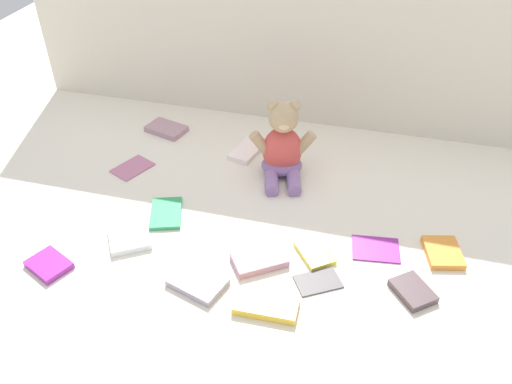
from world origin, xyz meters
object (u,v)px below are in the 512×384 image
at_px(teddy_bear, 282,149).
at_px(book_case_8, 318,281).
at_px(book_case_4, 376,248).
at_px(book_case_12, 443,252).
at_px(book_case_3, 130,238).
at_px(book_case_6, 132,167).
at_px(book_case_0, 315,253).
at_px(book_case_1, 166,129).
at_px(book_case_2, 413,291).
at_px(book_case_10, 198,282).
at_px(book_case_5, 166,213).
at_px(book_case_7, 247,150).
at_px(book_case_11, 266,305).
at_px(book_case_9, 49,265).
at_px(book_case_13, 259,260).

relative_size(teddy_bear, book_case_8, 2.28).
relative_size(book_case_4, book_case_12, 1.09).
bearing_deg(book_case_3, book_case_6, -98.22).
bearing_deg(book_case_0, book_case_1, -74.77).
xyz_separation_m(book_case_2, book_case_10, (-0.48, -0.10, -0.00)).
xyz_separation_m(book_case_6, book_case_8, (0.61, -0.31, -0.00)).
relative_size(book_case_0, book_case_1, 0.80).
relative_size(book_case_0, book_case_2, 1.08).
height_order(teddy_bear, book_case_3, teddy_bear).
distance_m(book_case_4, book_case_5, 0.55).
xyz_separation_m(book_case_2, book_case_7, (-0.51, 0.46, -0.00)).
distance_m(teddy_bear, book_case_4, 0.40).
xyz_separation_m(book_case_2, book_case_12, (0.07, 0.15, -0.00)).
distance_m(book_case_2, book_case_11, 0.33).
bearing_deg(book_case_10, book_case_2, 118.85).
relative_size(book_case_2, book_case_10, 0.76).
bearing_deg(book_case_3, book_case_2, 147.67).
height_order(book_case_5, book_case_7, book_case_7).
bearing_deg(book_case_10, book_case_7, -158.85).
distance_m(book_case_3, book_case_4, 0.62).
relative_size(book_case_5, book_case_10, 1.01).
bearing_deg(book_case_2, book_case_1, 108.40).
bearing_deg(book_case_6, book_case_7, -126.25).
xyz_separation_m(book_case_2, book_case_4, (-0.09, 0.12, -0.00)).
distance_m(book_case_2, book_case_7, 0.69).
height_order(teddy_bear, book_case_4, teddy_bear).
distance_m(book_case_1, book_case_5, 0.43).
distance_m(book_case_2, book_case_10, 0.49).
height_order(book_case_6, book_case_7, book_case_7).
bearing_deg(book_case_0, book_case_4, 164.20).
xyz_separation_m(teddy_bear, book_case_6, (-0.44, -0.09, -0.08)).
height_order(book_case_4, book_case_9, book_case_9).
bearing_deg(book_case_11, book_case_3, 70.49).
bearing_deg(book_case_13, book_case_9, -107.96).
relative_size(book_case_5, book_case_11, 0.89).
relative_size(book_case_0, book_case_7, 0.76).
bearing_deg(book_case_8, book_case_4, 108.39).
height_order(book_case_3, book_case_8, book_case_3).
relative_size(book_case_3, book_case_9, 1.02).
bearing_deg(book_case_13, teddy_bear, 149.93).
bearing_deg(book_case_11, book_case_6, 49.43).
distance_m(book_case_8, book_case_13, 0.15).
relative_size(book_case_1, book_case_13, 1.01).
xyz_separation_m(book_case_5, book_case_6, (-0.18, 0.18, -0.00)).
relative_size(book_case_10, book_case_13, 0.98).
bearing_deg(book_case_0, book_case_8, 67.90).
height_order(book_case_6, book_case_10, book_case_10).
height_order(book_case_0, book_case_3, book_case_3).
relative_size(book_case_0, book_case_3, 1.00).
relative_size(book_case_1, book_case_2, 1.35).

